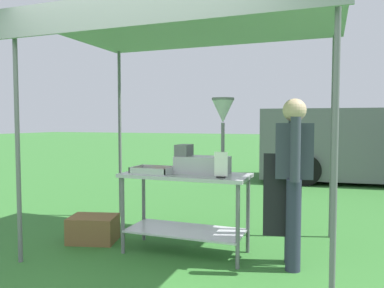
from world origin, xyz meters
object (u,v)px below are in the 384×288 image
(supply_crate, at_px, (93,229))
(van_grey, at_px, (377,144))
(donut_fryer, at_px, (207,149))
(vendor, at_px, (293,173))
(donut_cart, at_px, (185,196))
(donut_tray, at_px, (153,171))
(menu_sign, at_px, (221,167))
(stall_canopy, at_px, (189,30))

(supply_crate, xyz_separation_m, van_grey, (3.60, 5.96, 0.73))
(donut_fryer, relative_size, vendor, 0.49)
(donut_cart, relative_size, donut_tray, 3.24)
(donut_tray, xyz_separation_m, vendor, (1.42, 0.10, 0.03))
(menu_sign, bearing_deg, supply_crate, 174.76)
(donut_cart, height_order, supply_crate, donut_cart)
(donut_fryer, xyz_separation_m, van_grey, (2.25, 5.86, -0.23))
(supply_crate, bearing_deg, donut_fryer, 4.33)
(menu_sign, xyz_separation_m, supply_crate, (-1.57, 0.14, -0.81))
(stall_canopy, relative_size, donut_fryer, 3.93)
(donut_fryer, xyz_separation_m, supply_crate, (-1.35, -0.10, -0.96))
(vendor, relative_size, supply_crate, 2.64)
(donut_cart, bearing_deg, donut_tray, -162.68)
(donut_fryer, height_order, van_grey, van_grey)
(donut_fryer, bearing_deg, van_grey, 68.97)
(donut_cart, height_order, van_grey, van_grey)
(menu_sign, bearing_deg, stall_canopy, 148.63)
(donut_tray, xyz_separation_m, van_grey, (2.79, 6.05, 0.01))
(donut_tray, bearing_deg, menu_sign, -4.77)
(donut_fryer, relative_size, van_grey, 0.15)
(vendor, relative_size, van_grey, 0.30)
(vendor, bearing_deg, donut_tray, -176.03)
(donut_tray, xyz_separation_m, donut_fryer, (0.53, 0.18, 0.24))
(donut_cart, distance_m, vendor, 1.13)
(donut_cart, xyz_separation_m, supply_crate, (-1.14, -0.02, -0.47))
(donut_fryer, bearing_deg, donut_cart, -158.41)
(stall_canopy, relative_size, donut_tray, 7.50)
(donut_fryer, bearing_deg, supply_crate, -175.67)
(supply_crate, height_order, van_grey, van_grey)
(menu_sign, relative_size, vendor, 0.16)
(donut_fryer, distance_m, supply_crate, 1.66)
(stall_canopy, height_order, vendor, stall_canopy)
(stall_canopy, distance_m, donut_cart, 1.74)
(donut_cart, xyz_separation_m, donut_tray, (-0.33, -0.10, 0.26))
(stall_canopy, xyz_separation_m, donut_tray, (-0.33, -0.20, -1.49))
(donut_cart, distance_m, van_grey, 6.44)
(stall_canopy, bearing_deg, donut_tray, -148.41)
(donut_tray, xyz_separation_m, supply_crate, (-0.82, 0.08, -0.72))
(donut_fryer, height_order, vendor, donut_fryer)
(stall_canopy, distance_m, donut_tray, 1.53)
(stall_canopy, height_order, menu_sign, stall_canopy)
(donut_fryer, distance_m, vendor, 0.91)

